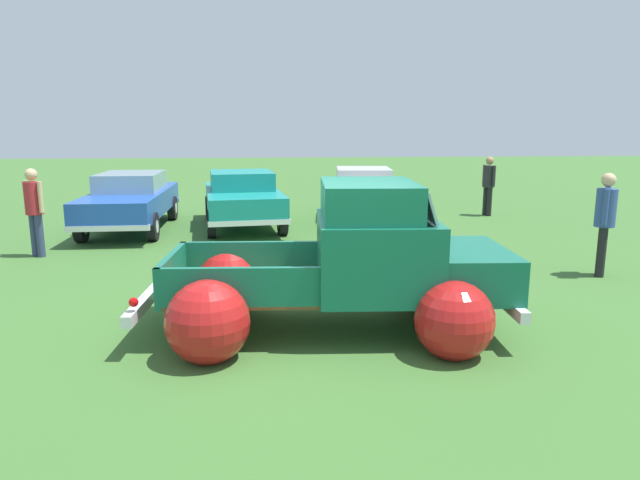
# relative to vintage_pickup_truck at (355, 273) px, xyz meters

# --- Properties ---
(ground_plane) EXTENTS (80.00, 80.00, 0.00)m
(ground_plane) POSITION_rel_vintage_pickup_truck_xyz_m (-0.39, 0.02, -0.76)
(ground_plane) COLOR #3D6B2D
(vintage_pickup_truck) EXTENTS (4.72, 2.96, 1.96)m
(vintage_pickup_truck) POSITION_rel_vintage_pickup_truck_xyz_m (0.00, 0.00, 0.00)
(vintage_pickup_truck) COLOR black
(vintage_pickup_truck) RESTS_ON ground
(show_car_0) EXTENTS (1.86, 4.71, 1.43)m
(show_car_0) POSITION_rel_vintage_pickup_truck_xyz_m (-4.60, 7.59, 0.03)
(show_car_0) COLOR black
(show_car_0) RESTS_ON ground
(show_car_1) EXTENTS (2.37, 4.44, 1.43)m
(show_car_1) POSITION_rel_vintage_pickup_truck_xyz_m (-1.81, 7.78, 0.02)
(show_car_1) COLOR black
(show_car_1) RESTS_ON ground
(show_car_2) EXTENTS (2.16, 4.31, 1.43)m
(show_car_2) POSITION_rel_vintage_pickup_truck_xyz_m (1.52, 8.67, 0.02)
(show_car_2) COLOR black
(show_car_2) RESTS_ON ground
(spectator_0) EXTENTS (0.43, 0.53, 1.72)m
(spectator_0) POSITION_rel_vintage_pickup_truck_xyz_m (5.25, 9.03, 0.22)
(spectator_0) COLOR black
(spectator_0) RESTS_ON ground
(spectator_1) EXTENTS (0.47, 0.49, 1.81)m
(spectator_1) POSITION_rel_vintage_pickup_truck_xyz_m (4.70, 2.26, 0.28)
(spectator_1) COLOR black
(spectator_1) RESTS_ON ground
(spectator_2) EXTENTS (0.50, 0.47, 1.78)m
(spectator_2) POSITION_rel_vintage_pickup_truck_xyz_m (-5.77, 4.66, 0.26)
(spectator_2) COLOR navy
(spectator_2) RESTS_ON ground
(lane_cone_0) EXTENTS (0.36, 0.36, 0.63)m
(lane_cone_0) POSITION_rel_vintage_pickup_truck_xyz_m (-1.73, 1.84, -0.45)
(lane_cone_0) COLOR black
(lane_cone_0) RESTS_ON ground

